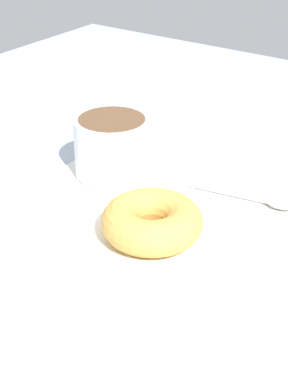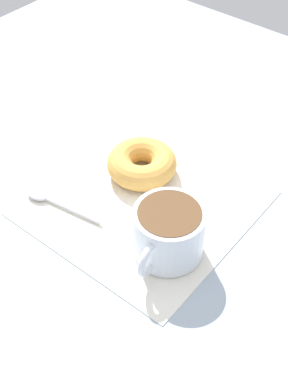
{
  "view_description": "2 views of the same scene",
  "coord_description": "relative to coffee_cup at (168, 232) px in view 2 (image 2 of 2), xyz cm",
  "views": [
    {
      "loc": [
        -54.08,
        -34.53,
        37.01
      ],
      "look_at": [
        -2.38,
        1.74,
        2.3
      ],
      "focal_mm": 60.0,
      "sensor_mm": 36.0,
      "label": 1
    },
    {
      "loc": [
        39.62,
        36.5,
        56.2
      ],
      "look_at": [
        -2.38,
        1.74,
        2.3
      ],
      "focal_mm": 50.0,
      "sensor_mm": 36.0,
      "label": 2
    }
  ],
  "objects": [
    {
      "name": "ground_plane",
      "position": [
        -2.68,
        -9.98,
        -5.1
      ],
      "size": [
        120.0,
        120.0,
        2.0
      ],
      "primitive_type": "cube",
      "color": "#99A8B7"
    },
    {
      "name": "donut",
      "position": [
        -9.67,
        -12.48,
        -1.87
      ],
      "size": [
        10.66,
        10.66,
        3.87
      ],
      "primitive_type": "torus",
      "color": "gold",
      "rests_on": "napkin"
    },
    {
      "name": "napkin",
      "position": [
        -5.06,
        -8.24,
        -3.95
      ],
      "size": [
        29.6,
        29.6,
        0.3
      ],
      "primitive_type": "cube",
      "rotation": [
        0.0,
        0.0,
        0.01
      ],
      "color": "white",
      "rests_on": "ground_plane"
    },
    {
      "name": "spoon",
      "position": [
        3.75,
        -19.27,
        -3.4
      ],
      "size": [
        3.52,
        13.02,
        0.9
      ],
      "color": "silver",
      "rests_on": "napkin"
    },
    {
      "name": "coffee_cup",
      "position": [
        0.0,
        0.0,
        0.0
      ],
      "size": [
        12.23,
        9.38,
        7.31
      ],
      "color": "silver",
      "rests_on": "napkin"
    }
  ]
}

